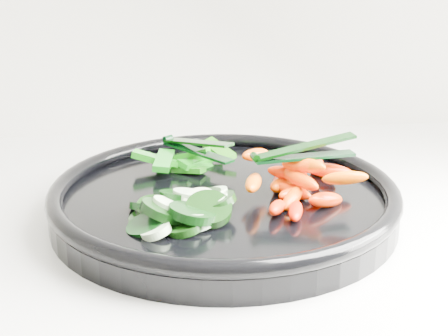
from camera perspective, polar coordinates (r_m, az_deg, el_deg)
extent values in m
cube|color=silver|center=(0.73, 3.03, -4.17)|extent=(2.02, 0.62, 0.03)
cylinder|color=black|center=(0.68, 0.00, -3.39)|extent=(0.44, 0.44, 0.02)
torus|color=black|center=(0.67, 0.00, -1.93)|extent=(0.44, 0.44, 0.02)
cylinder|color=black|center=(0.59, -7.03, -5.21)|extent=(0.06, 0.06, 0.02)
cylinder|color=beige|center=(0.58, -6.25, -5.77)|extent=(0.03, 0.03, 0.02)
cylinder|color=black|center=(0.63, -7.04, -3.63)|extent=(0.04, 0.05, 0.02)
cylinder|color=#D1F0C0|center=(0.63, -5.87, -3.81)|extent=(0.04, 0.04, 0.02)
cylinder|color=black|center=(0.63, -6.11, -3.91)|extent=(0.05, 0.05, 0.03)
cylinder|color=#D8EFBF|center=(0.62, -5.15, -4.01)|extent=(0.05, 0.05, 0.02)
cylinder|color=black|center=(0.59, -3.68, -5.42)|extent=(0.05, 0.05, 0.02)
cylinder|color=#D4F5C4|center=(0.60, -2.57, -5.01)|extent=(0.04, 0.04, 0.02)
cylinder|color=black|center=(0.64, -3.34, -3.17)|extent=(0.06, 0.06, 0.02)
cylinder|color=#DCF2C2|center=(0.64, -3.03, -3.29)|extent=(0.04, 0.04, 0.02)
cylinder|color=black|center=(0.63, -6.13, -3.79)|extent=(0.06, 0.06, 0.02)
cylinder|color=beige|center=(0.63, -5.07, -3.45)|extent=(0.04, 0.04, 0.01)
cylinder|color=black|center=(0.62, -5.73, -4.08)|extent=(0.04, 0.04, 0.01)
cylinder|color=#D6F4C3|center=(0.63, -5.76, -3.79)|extent=(0.04, 0.04, 0.02)
cylinder|color=black|center=(0.62, -7.01, -4.33)|extent=(0.04, 0.04, 0.02)
cylinder|color=beige|center=(0.63, -5.51, -3.53)|extent=(0.04, 0.04, 0.02)
cylinder|color=black|center=(0.62, -0.64, -3.14)|extent=(0.05, 0.05, 0.03)
cylinder|color=beige|center=(0.62, -0.86, -3.06)|extent=(0.04, 0.04, 0.02)
cylinder|color=black|center=(0.63, -4.22, -2.52)|extent=(0.05, 0.05, 0.02)
cylinder|color=beige|center=(0.63, -3.12, -2.58)|extent=(0.05, 0.05, 0.02)
cylinder|color=black|center=(0.60, -5.60, -3.94)|extent=(0.05, 0.05, 0.03)
cylinder|color=#DDF7C6|center=(0.61, -5.06, -3.51)|extent=(0.04, 0.04, 0.03)
cylinder|color=black|center=(0.60, -1.41, -3.76)|extent=(0.06, 0.06, 0.03)
cylinder|color=beige|center=(0.61, -2.11, -3.17)|extent=(0.05, 0.05, 0.03)
cylinder|color=black|center=(0.63, -1.89, -2.76)|extent=(0.05, 0.05, 0.02)
cylinder|color=#C7E8B9|center=(0.63, -1.11, -2.47)|extent=(0.05, 0.05, 0.02)
cylinder|color=black|center=(0.59, -2.96, -4.15)|extent=(0.06, 0.06, 0.02)
cylinder|color=#E5FCC9|center=(0.59, -3.13, -4.25)|extent=(0.04, 0.04, 0.01)
ellipsoid|color=#FF6000|center=(0.65, 6.28, -2.72)|extent=(0.04, 0.05, 0.02)
ellipsoid|color=#EE5D00|center=(0.66, 6.28, -2.31)|extent=(0.04, 0.04, 0.02)
ellipsoid|color=red|center=(0.61, 6.57, -3.93)|extent=(0.03, 0.04, 0.02)
ellipsoid|color=red|center=(0.69, 5.26, -1.11)|extent=(0.03, 0.05, 0.03)
ellipsoid|color=#FF0F00|center=(0.65, 9.29, -2.89)|extent=(0.05, 0.04, 0.03)
ellipsoid|color=#F05C00|center=(0.68, 5.30, -1.48)|extent=(0.04, 0.05, 0.02)
ellipsoid|color=#FF1F00|center=(0.62, 4.87, -3.62)|extent=(0.03, 0.04, 0.02)
ellipsoid|color=#DB3300|center=(0.66, 6.31, -2.11)|extent=(0.04, 0.04, 0.02)
ellipsoid|color=#DD4200|center=(0.73, 9.08, -0.18)|extent=(0.03, 0.05, 0.02)
ellipsoid|color=#FB5D00|center=(0.72, 5.95, -0.33)|extent=(0.04, 0.05, 0.02)
ellipsoid|color=#EE5F00|center=(0.64, 2.71, -1.35)|extent=(0.03, 0.05, 0.02)
ellipsoid|color=#FF1B00|center=(0.70, 8.48, 0.30)|extent=(0.03, 0.06, 0.03)
ellipsoid|color=red|center=(0.67, 6.97, -0.58)|extent=(0.03, 0.04, 0.02)
ellipsoid|color=#FE6000|center=(0.66, 6.96, -1.05)|extent=(0.04, 0.05, 0.02)
ellipsoid|color=#EF2B00|center=(0.67, 5.75, -0.47)|extent=(0.05, 0.02, 0.02)
ellipsoid|color=#FC5300|center=(0.69, 9.69, -0.29)|extent=(0.06, 0.02, 0.02)
ellipsoid|color=#FC5E00|center=(0.66, 7.71, 0.22)|extent=(0.04, 0.05, 0.02)
ellipsoid|color=#DC3F00|center=(0.69, 2.90, 1.23)|extent=(0.04, 0.04, 0.02)
ellipsoid|color=#FF5000|center=(0.66, 7.13, 0.28)|extent=(0.05, 0.04, 0.02)
ellipsoid|color=#EC5F00|center=(0.63, 11.00, -0.90)|extent=(0.05, 0.03, 0.02)
cube|color=#0A7211|center=(0.76, -2.47, 0.44)|extent=(0.04, 0.05, 0.02)
cube|color=#09660C|center=(0.75, -2.45, 0.25)|extent=(0.05, 0.05, 0.03)
cube|color=#1C700A|center=(0.74, -3.29, -0.15)|extent=(0.04, 0.04, 0.01)
cube|color=#18720A|center=(0.76, -2.50, 0.55)|extent=(0.07, 0.06, 0.02)
cube|color=#136F0A|center=(0.77, -5.61, 0.59)|extent=(0.02, 0.04, 0.01)
cube|color=#0E6E0A|center=(0.76, -4.34, 0.44)|extent=(0.03, 0.06, 0.02)
cube|color=#0F6509|center=(0.76, -3.14, 1.29)|extent=(0.05, 0.03, 0.02)
cube|color=#13730B|center=(0.74, -6.40, 0.84)|extent=(0.05, 0.03, 0.02)
cube|color=#0A6910|center=(0.74, -5.51, 0.69)|extent=(0.03, 0.07, 0.01)
cube|color=#146209|center=(0.77, -0.49, 1.71)|extent=(0.04, 0.06, 0.02)
cylinder|color=black|center=(0.64, 2.85, 1.01)|extent=(0.01, 0.01, 0.01)
cube|color=black|center=(0.66, 7.41, 1.02)|extent=(0.11, 0.03, 0.00)
cube|color=black|center=(0.66, 7.45, 1.97)|extent=(0.11, 0.03, 0.02)
cylinder|color=black|center=(0.79, -5.14, 2.70)|extent=(0.01, 0.01, 0.01)
cube|color=black|center=(0.75, -2.44, 1.51)|extent=(0.08, 0.10, 0.00)
cube|color=black|center=(0.75, -2.45, 2.35)|extent=(0.08, 0.10, 0.02)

